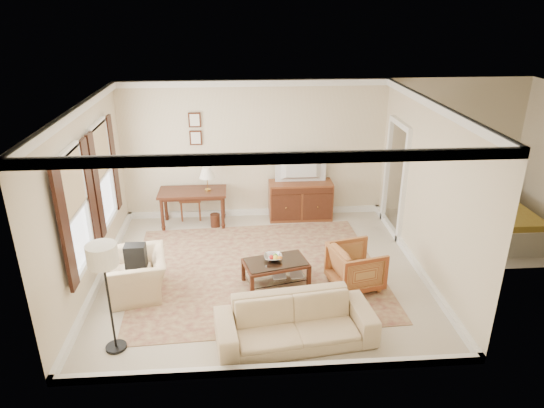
{
  "coord_description": "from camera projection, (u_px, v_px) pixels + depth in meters",
  "views": [
    {
      "loc": [
        -0.36,
        -7.25,
        4.34
      ],
      "look_at": [
        0.2,
        0.3,
        1.15
      ],
      "focal_mm": 32.0,
      "sensor_mm": 36.0,
      "label": 1
    }
  ],
  "objects": [
    {
      "name": "desk_lamp",
      "position": [
        207.0,
        179.0,
        9.81
      ],
      "size": [
        0.32,
        0.32,
        0.5
      ],
      "primitive_type": null,
      "color": "silver",
      "rests_on": "writing_desk"
    },
    {
      "name": "annex_bedroom",
      "position": [
        484.0,
        219.0,
        9.61
      ],
      "size": [
        3.0,
        2.7,
        2.9
      ],
      "color": "beige",
      "rests_on": "ground"
    },
    {
      "name": "floor_lamp",
      "position": [
        103.0,
        263.0,
        6.04
      ],
      "size": [
        0.39,
        0.39,
        1.57
      ],
      "color": "black",
      "rests_on": "room_shell"
    },
    {
      "name": "fruit_bowl",
      "position": [
        273.0,
        257.0,
        7.89
      ],
      "size": [
        0.42,
        0.42,
        0.1
      ],
      "primitive_type": "imported",
      "color": "silver",
      "rests_on": "coffee_table"
    },
    {
      "name": "window_rear",
      "position": [
        103.0,
        174.0,
        8.42
      ],
      "size": [
        0.12,
        1.56,
        1.8
      ],
      "primitive_type": null,
      "color": "#CCB284",
      "rests_on": "room_shell"
    },
    {
      "name": "club_armchair",
      "position": [
        137.0,
        268.0,
        7.63
      ],
      "size": [
        0.83,
        1.12,
        0.89
      ],
      "primitive_type": "imported",
      "rotation": [
        0.0,
        0.0,
        -1.39
      ],
      "color": "#D0B58C",
      "rests_on": "room_shell"
    },
    {
      "name": "rug",
      "position": [
        257.0,
        270.0,
        8.42
      ],
      "size": [
        4.36,
        3.79,
        0.01
      ],
      "primitive_type": "cube",
      "rotation": [
        0.0,
        0.0,
        0.05
      ],
      "color": "maroon",
      "rests_on": "room_shell"
    },
    {
      "name": "book_b",
      "position": [
        290.0,
        274.0,
        7.99
      ],
      "size": [
        0.28,
        0.04,
        0.38
      ],
      "primitive_type": "imported",
      "rotation": [
        0.0,
        0.0,
        0.05
      ],
      "color": "brown",
      "rests_on": "coffee_table"
    },
    {
      "name": "striped_armchair",
      "position": [
        356.0,
        265.0,
        7.83
      ],
      "size": [
        0.87,
        0.91,
        0.79
      ],
      "primitive_type": "imported",
      "rotation": [
        0.0,
        0.0,
        1.8
      ],
      "color": "brown",
      "rests_on": "room_shell"
    },
    {
      "name": "sofa",
      "position": [
        295.0,
        316.0,
        6.53
      ],
      "size": [
        2.2,
        0.89,
        0.84
      ],
      "primitive_type": "imported",
      "rotation": [
        0.0,
        0.0,
        0.13
      ],
      "color": "#D0B58C",
      "rests_on": "room_shell"
    },
    {
      "name": "tv",
      "position": [
        302.0,
        159.0,
        9.94
      ],
      "size": [
        1.01,
        0.58,
        0.13
      ],
      "primitive_type": "imported",
      "rotation": [
        0.0,
        0.0,
        3.14
      ],
      "color": "black",
      "rests_on": "sideboard"
    },
    {
      "name": "book_a",
      "position": [
        272.0,
        275.0,
        7.97
      ],
      "size": [
        0.28,
        0.06,
        0.38
      ],
      "primitive_type": "imported",
      "rotation": [
        0.0,
        0.0,
        0.07
      ],
      "color": "brown",
      "rests_on": "coffee_table"
    },
    {
      "name": "desk_chair",
      "position": [
        191.0,
        195.0,
        10.29
      ],
      "size": [
        0.49,
        0.49,
        1.05
      ],
      "primitive_type": null,
      "rotation": [
        0.0,
        0.0,
        -0.08
      ],
      "color": "brown",
      "rests_on": "room_shell"
    },
    {
      "name": "doorway",
      "position": [
        395.0,
        180.0,
        9.52
      ],
      "size": [
        0.1,
        1.12,
        2.25
      ],
      "primitive_type": null,
      "color": "white",
      "rests_on": "room_shell"
    },
    {
      "name": "window_front",
      "position": [
        76.0,
        211.0,
        6.95
      ],
      "size": [
        0.12,
        1.56,
        1.8
      ],
      "primitive_type": null,
      "color": "#CCB284",
      "rests_on": "room_shell"
    },
    {
      "name": "room_shell",
      "position": [
        260.0,
        133.0,
        7.41
      ],
      "size": [
        5.51,
        5.01,
        2.91
      ],
      "color": "beige",
      "rests_on": "ground"
    },
    {
      "name": "writing_desk",
      "position": [
        193.0,
        196.0,
        9.93
      ],
      "size": [
        1.37,
        0.69,
        0.75
      ],
      "color": "#411E12",
      "rests_on": "room_shell"
    },
    {
      "name": "sideboard",
      "position": [
        300.0,
        200.0,
        10.31
      ],
      "size": [
        1.33,
        0.51,
        0.82
      ],
      "primitive_type": "cube",
      "color": "brown",
      "rests_on": "room_shell"
    },
    {
      "name": "coffee_table",
      "position": [
        276.0,
        267.0,
        7.9
      ],
      "size": [
        1.13,
        0.82,
        0.43
      ],
      "rotation": [
        0.0,
        0.0,
        0.24
      ],
      "color": "#411E12",
      "rests_on": "room_shell"
    },
    {
      "name": "backpack",
      "position": [
        135.0,
        254.0,
        7.56
      ],
      "size": [
        0.29,
        0.36,
        0.4
      ],
      "primitive_type": "cube",
      "rotation": [
        0.0,
        0.0,
        -1.34
      ],
      "color": "black",
      "rests_on": "club_armchair"
    },
    {
      "name": "framed_prints",
      "position": [
        195.0,
        129.0,
        9.81
      ],
      "size": [
        0.25,
        0.04,
        0.68
      ],
      "primitive_type": null,
      "color": "#411E12",
      "rests_on": "room_shell"
    }
  ]
}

